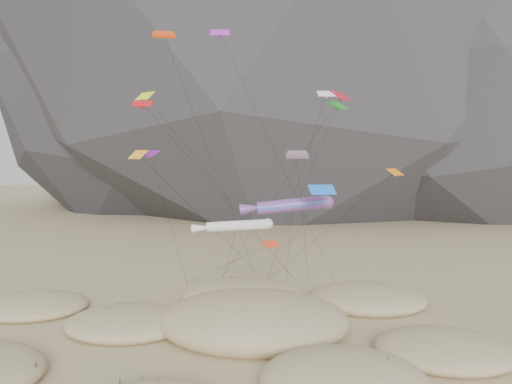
# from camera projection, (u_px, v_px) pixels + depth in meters

# --- Properties ---
(ground) EXTENTS (500.00, 500.00, 0.00)m
(ground) POSITION_uv_depth(u_px,v_px,m) (228.00, 355.00, 40.01)
(ground) COLOR #CCB789
(ground) RESTS_ON ground
(dunes) EXTENTS (50.34, 36.08, 4.57)m
(dunes) POSITION_uv_depth(u_px,v_px,m) (224.00, 328.00, 44.23)
(dunes) COLOR #CCB789
(dunes) RESTS_ON ground
(dune_grass) EXTENTS (41.70, 28.49, 1.42)m
(dune_grass) POSITION_uv_depth(u_px,v_px,m) (227.00, 329.00, 43.72)
(dune_grass) COLOR black
(dune_grass) RESTS_ON ground
(kite_stakes) EXTENTS (21.78, 6.54, 0.30)m
(kite_stakes) POSITION_uv_depth(u_px,v_px,m) (260.00, 283.00, 62.72)
(kite_stakes) COLOR #3F2D1E
(kite_stakes) RESTS_ON ground
(rainbow_tube_kite) EXTENTS (9.14, 14.83, 12.26)m
(rainbow_tube_kite) POSITION_uv_depth(u_px,v_px,m) (289.00, 205.00, 48.28)
(rainbow_tube_kite) COLOR red
(rainbow_tube_kite) RESTS_ON ground
(white_tube_kite) EXTENTS (7.52, 15.27, 10.39)m
(white_tube_kite) POSITION_uv_depth(u_px,v_px,m) (234.00, 226.00, 45.41)
(white_tube_kite) COLOR silver
(white_tube_kite) RESTS_ON ground
(orange_parafoil) EXTENTS (9.12, 18.39, 28.53)m
(orange_parafoil) POSITION_uv_depth(u_px,v_px,m) (166.00, 41.00, 49.90)
(orange_parafoil) COLOR red
(orange_parafoil) RESTS_ON ground
(multi_parafoil) EXTENTS (2.92, 14.46, 16.59)m
(multi_parafoil) POSITION_uv_depth(u_px,v_px,m) (297.00, 157.00, 49.54)
(multi_parafoil) COLOR #EB4A18
(multi_parafoil) RESTS_ON ground
(delta_kites) EXTENTS (28.14, 22.00, 28.74)m
(delta_kites) POSITION_uv_depth(u_px,v_px,m) (261.00, 135.00, 50.33)
(delta_kites) COLOR green
(delta_kites) RESTS_ON ground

